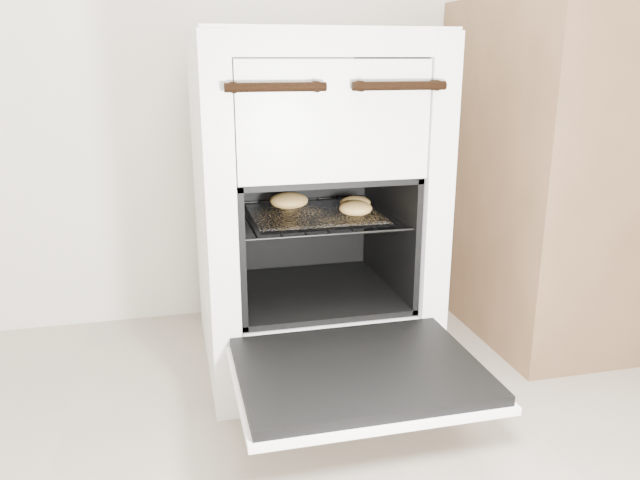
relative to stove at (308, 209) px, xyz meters
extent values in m
cube|color=white|center=(0.00, 0.01, 0.01)|extent=(0.54, 0.58, 0.83)
cylinder|color=black|center=(-0.13, -0.29, 0.32)|extent=(0.20, 0.02, 0.02)
cylinder|color=black|center=(0.13, -0.29, 0.32)|extent=(0.20, 0.02, 0.02)
cube|color=black|center=(0.00, -0.46, -0.22)|extent=(0.47, 0.36, 0.02)
cube|color=white|center=(0.00, -0.46, -0.24)|extent=(0.49, 0.38, 0.01)
cylinder|color=black|center=(-0.19, -0.06, 0.00)|extent=(0.01, 0.38, 0.01)
cylinder|color=black|center=(0.19, -0.06, 0.00)|extent=(0.01, 0.38, 0.01)
cylinder|color=black|center=(0.00, -0.24, 0.00)|extent=(0.39, 0.01, 0.01)
cylinder|color=black|center=(0.00, 0.12, 0.00)|extent=(0.39, 0.01, 0.01)
cylinder|color=black|center=(-0.16, -0.06, 0.00)|extent=(0.01, 0.36, 0.01)
cylinder|color=black|center=(-0.11, -0.06, 0.00)|extent=(0.01, 0.36, 0.01)
cylinder|color=black|center=(-0.05, -0.06, 0.00)|extent=(0.01, 0.36, 0.01)
cylinder|color=black|center=(0.00, -0.06, 0.00)|extent=(0.01, 0.36, 0.01)
cylinder|color=black|center=(0.05, -0.06, 0.00)|extent=(0.01, 0.36, 0.01)
cylinder|color=black|center=(0.11, -0.06, 0.00)|extent=(0.01, 0.36, 0.01)
cylinder|color=black|center=(0.16, -0.06, 0.00)|extent=(0.01, 0.36, 0.01)
cube|color=silver|center=(0.00, -0.08, 0.00)|extent=(0.31, 0.27, 0.01)
ellipsoid|color=tan|center=(-0.05, -0.01, 0.03)|extent=(0.11, 0.11, 0.04)
ellipsoid|color=tan|center=(0.11, -0.06, 0.02)|extent=(0.10, 0.10, 0.03)
ellipsoid|color=tan|center=(0.09, -0.12, 0.02)|extent=(0.11, 0.11, 0.03)
cube|color=brown|center=(0.97, 0.03, 0.06)|extent=(0.94, 0.63, 0.94)
camera|label=1|loc=(-0.34, -1.51, 0.37)|focal=35.00mm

